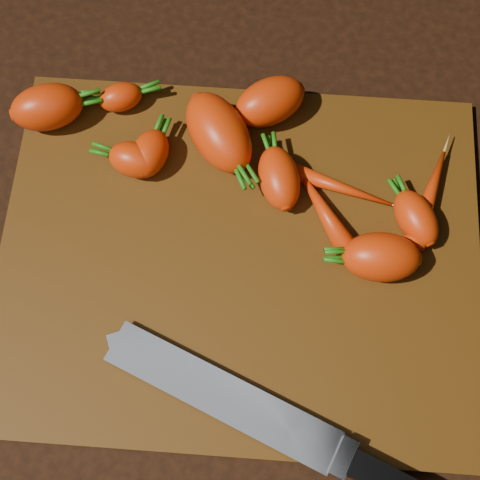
{
  "coord_description": "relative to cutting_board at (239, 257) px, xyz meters",
  "views": [
    {
      "loc": [
        0.02,
        -0.22,
        0.67
      ],
      "look_at": [
        0.0,
        0.01,
        0.03
      ],
      "focal_mm": 50.0,
      "sensor_mm": 36.0,
      "label": 1
    }
  ],
  "objects": [
    {
      "name": "cutting_board",
      "position": [
        0.0,
        0.0,
        0.0
      ],
      "size": [
        0.5,
        0.4,
        0.01
      ],
      "primitive_type": "cube",
      "color": "#5A340E",
      "rests_on": "ground"
    },
    {
      "name": "carrot_2",
      "position": [
        -0.03,
        0.13,
        0.04
      ],
      "size": [
        0.1,
        0.12,
        0.06
      ],
      "primitive_type": "ellipsoid",
      "rotation": [
        0.0,
        0.0,
        -0.99
      ],
      "color": "red",
      "rests_on": "cutting_board"
    },
    {
      "name": "carrot_10",
      "position": [
        0.14,
        -0.0,
        0.03
      ],
      "size": [
        0.08,
        0.05,
        0.05
      ],
      "primitive_type": "ellipsoid",
      "rotation": [
        0.0,
        0.0,
        3.17
      ],
      "color": "red",
      "rests_on": "cutting_board"
    },
    {
      "name": "ground",
      "position": [
        0.0,
        0.0,
        -0.01
      ],
      "size": [
        2.0,
        2.0,
        0.01
      ],
      "primitive_type": "cube",
      "color": "black"
    },
    {
      "name": "carrot_8",
      "position": [
        0.1,
        0.08,
        0.02
      ],
      "size": [
        0.11,
        0.05,
        0.02
      ],
      "primitive_type": "ellipsoid",
      "rotation": [
        0.0,
        0.0,
        -0.29
      ],
      "color": "red",
      "rests_on": "cutting_board"
    },
    {
      "name": "carrot_9",
      "position": [
        0.09,
        0.05,
        0.02
      ],
      "size": [
        0.08,
        0.1,
        0.03
      ],
      "primitive_type": "ellipsoid",
      "rotation": [
        0.0,
        0.0,
        2.12
      ],
      "color": "red",
      "rests_on": "cutting_board"
    },
    {
      "name": "carrot_0",
      "position": [
        -0.22,
        0.15,
        0.03
      ],
      "size": [
        0.09,
        0.07,
        0.05
      ],
      "primitive_type": "ellipsoid",
      "rotation": [
        0.0,
        0.0,
        0.33
      ],
      "color": "red",
      "rests_on": "cutting_board"
    },
    {
      "name": "carrot_6",
      "position": [
        0.18,
        0.05,
        0.02
      ],
      "size": [
        0.06,
        0.07,
        0.04
      ],
      "primitive_type": "ellipsoid",
      "rotation": [
        0.0,
        0.0,
        2.05
      ],
      "color": "red",
      "rests_on": "cutting_board"
    },
    {
      "name": "carrot_7",
      "position": [
        0.19,
        0.07,
        0.02
      ],
      "size": [
        0.06,
        0.12,
        0.02
      ],
      "primitive_type": "ellipsoid",
      "rotation": [
        0.0,
        0.0,
        1.26
      ],
      "color": "red",
      "rests_on": "cutting_board"
    },
    {
      "name": "knife",
      "position": [
        0.02,
        -0.15,
        0.02
      ],
      "size": [
        0.37,
        0.18,
        0.02
      ],
      "rotation": [
        0.0,
        0.0,
        -0.4
      ],
      "color": "gray",
      "rests_on": "cutting_board"
    },
    {
      "name": "carrot_1",
      "position": [
        -0.12,
        0.09,
        0.03
      ],
      "size": [
        0.06,
        0.05,
        0.04
      ],
      "primitive_type": "ellipsoid",
      "rotation": [
        0.0,
        0.0,
        2.92
      ],
      "color": "red",
      "rests_on": "cutting_board"
    },
    {
      "name": "carrot_3",
      "position": [
        0.04,
        0.08,
        0.03
      ],
      "size": [
        0.06,
        0.08,
        0.04
      ],
      "primitive_type": "ellipsoid",
      "rotation": [
        0.0,
        0.0,
        1.84
      ],
      "color": "red",
      "rests_on": "cutting_board"
    },
    {
      "name": "carrot_4",
      "position": [
        0.02,
        0.17,
        0.03
      ],
      "size": [
        0.09,
        0.08,
        0.05
      ],
      "primitive_type": "ellipsoid",
      "rotation": [
        0.0,
        0.0,
        3.68
      ],
      "color": "red",
      "rests_on": "cutting_board"
    },
    {
      "name": "carrot_11",
      "position": [
        -0.1,
        0.1,
        0.03
      ],
      "size": [
        0.05,
        0.07,
        0.04
      ],
      "primitive_type": "ellipsoid",
      "rotation": [
        0.0,
        0.0,
        1.29
      ],
      "color": "red",
      "rests_on": "cutting_board"
    },
    {
      "name": "carrot_5",
      "position": [
        -0.14,
        0.17,
        0.02
      ],
      "size": [
        0.06,
        0.05,
        0.03
      ],
      "primitive_type": "ellipsoid",
      "rotation": [
        0.0,
        0.0,
        0.4
      ],
      "color": "red",
      "rests_on": "cutting_board"
    }
  ]
}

